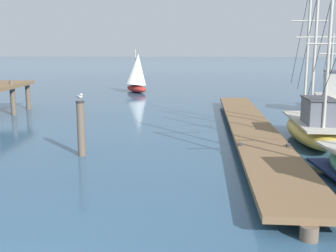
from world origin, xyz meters
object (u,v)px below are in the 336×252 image
object	(u,v)px
fishing_boat_0	(312,126)
perched_seagull	(80,97)
mooring_piling	(81,128)
distant_sailboat	(137,74)
fishing_boat_1	(330,100)

from	to	relation	value
fishing_boat_0	perched_seagull	xyz separation A→B (m)	(-8.42, -2.87, 1.39)
fishing_boat_0	perched_seagull	world-z (taller)	fishing_boat_0
mooring_piling	fishing_boat_0	bearing A→B (deg)	18.83
fishing_boat_0	distant_sailboat	world-z (taller)	fishing_boat_0
fishing_boat_0	fishing_boat_1	size ratio (longest dim) A/B	0.96
fishing_boat_1	mooring_piling	distance (m)	16.20
distant_sailboat	fishing_boat_0	bearing A→B (deg)	-60.87
fishing_boat_1	mooring_piling	world-z (taller)	fishing_boat_1
fishing_boat_0	mooring_piling	size ratio (longest dim) A/B	3.85
fishing_boat_1	distant_sailboat	bearing A→B (deg)	143.40
fishing_boat_1	perched_seagull	distance (m)	16.25
mooring_piling	distant_sailboat	distance (m)	21.46
fishing_boat_0	distant_sailboat	distance (m)	21.20
fishing_boat_0	distant_sailboat	bearing A→B (deg)	119.13
mooring_piling	perched_seagull	xyz separation A→B (m)	(-0.00, 0.00, 1.07)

